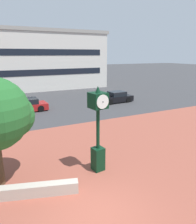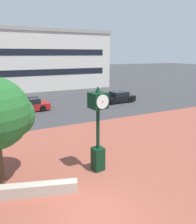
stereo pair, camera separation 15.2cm
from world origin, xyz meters
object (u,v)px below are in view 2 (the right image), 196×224
(car_street_near, at_px, (118,98))
(civic_building, at_px, (20,60))
(street_clock, at_px, (98,127))
(car_street_mid, at_px, (28,106))

(car_street_near, xyz_separation_m, civic_building, (-8.65, 17.88, 4.04))
(street_clock, bearing_deg, car_street_near, 47.78)
(car_street_near, xyz_separation_m, car_street_mid, (-10.18, 0.37, 0.00))
(car_street_near, bearing_deg, civic_building, 22.61)
(street_clock, bearing_deg, civic_building, 81.97)
(car_street_near, relative_size, civic_building, 0.15)
(civic_building, bearing_deg, street_clock, -90.17)
(street_clock, distance_m, car_street_near, 15.57)
(street_clock, xyz_separation_m, car_street_mid, (-1.45, 13.14, -1.67))
(car_street_near, relative_size, car_street_mid, 0.98)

